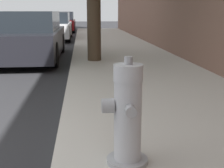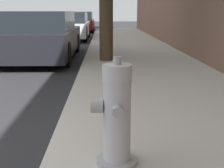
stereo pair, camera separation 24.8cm
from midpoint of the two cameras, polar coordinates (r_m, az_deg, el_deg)
name	(u,v)px [view 2 (the right image)]	position (r m, az deg, el deg)	size (l,w,h in m)	color
sidewalk_slab	(214,167)	(2.87, 20.62, -14.12)	(2.87, 40.00, 0.16)	#B7B2A8
fire_hydrant	(116,116)	(2.46, 3.72, -5.94)	(0.37, 0.38, 0.87)	#97979C
parked_car_near	(42,36)	(9.23, -11.98, 8.57)	(1.89, 4.55, 1.35)	black
parked_car_mid	(70,26)	(15.41, -7.29, 10.45)	(1.81, 4.18, 1.30)	silver
parked_car_far	(80,22)	(21.21, -5.60, 11.23)	(1.87, 3.83, 1.31)	maroon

